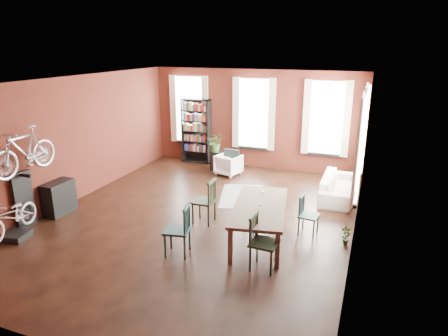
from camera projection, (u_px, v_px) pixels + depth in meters
The scene contains 19 objects.
room at pixel (217, 126), 9.29m from camera, with size 9.00×9.04×3.22m.
dining_table at pixel (259, 223), 8.32m from camera, with size 1.04×2.28×0.78m, color brown.
dining_chair_a at pixel (177, 230), 7.71m from camera, with size 0.48×0.48×1.03m, color #193738.
dining_chair_b at pixel (204, 201), 9.12m from camera, with size 0.48×0.48×1.04m, color #1E2E1B.
dining_chair_c at pixel (264, 243), 7.20m from camera, with size 0.48×0.48×1.04m, color #1D2E1B.
dining_chair_d at pixel (309, 216), 8.56m from camera, with size 0.40×0.40×0.87m, color #183533.
bookshelf at pixel (196, 131), 13.65m from camera, with size 1.00×0.32×2.20m, color black.
white_armchair at pixel (229, 164), 12.54m from camera, with size 0.69×0.65×0.71m, color white.
cream_sofa at pixel (339, 183), 10.65m from camera, with size 2.08×0.61×0.81m, color beige.
striped_rug at pixel (242, 196), 10.83m from camera, with size 1.13×1.81×0.01m, color black.
bike_trainer at pixel (16, 236), 8.44m from camera, with size 0.48×0.48×0.14m, color black.
bike_wall_rack at pixel (24, 200), 8.82m from camera, with size 0.16×0.60×1.30m, color black.
console_table at pixel (59, 198), 9.66m from camera, with size 0.40×0.80×0.80m, color black.
plant_stand at pixel (216, 161), 13.02m from camera, with size 0.31×0.31×0.62m, color black.
plant_by_sofa at pixel (353, 179), 11.81m from camera, with size 0.33×0.60×0.27m, color #2D6327.
plant_small at pixel (345, 241), 8.22m from camera, with size 0.22×0.41×0.15m, color #325E25.
bicycle_floor at pixel (9, 201), 8.18m from camera, with size 0.52×0.78×1.48m, color beige.
bicycle_hung at pixel (22, 136), 8.29m from camera, with size 0.47×1.00×1.66m, color #A5A8AD.
plant_on_stand at pixel (216, 145), 12.84m from camera, with size 0.55×0.61×0.48m, color #305923.
Camera 1 is at (3.67, -7.88, 3.96)m, focal length 32.00 mm.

